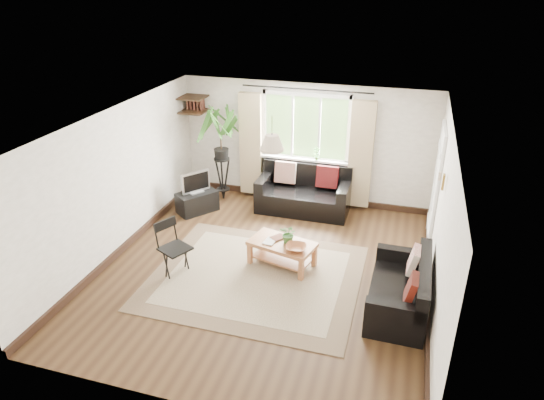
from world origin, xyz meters
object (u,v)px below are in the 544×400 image
(sofa_back, at_px, (304,191))
(palm_stand, at_px, (222,155))
(coffee_table, at_px, (282,254))
(sofa_right, at_px, (399,286))
(tv_stand, at_px, (197,202))
(folding_chair, at_px, (175,250))

(sofa_back, bearing_deg, palm_stand, 177.77)
(coffee_table, relative_size, palm_stand, 0.54)
(sofa_back, xyz_separation_m, palm_stand, (-1.71, 0.06, 0.54))
(sofa_back, bearing_deg, coffee_table, -86.70)
(sofa_back, relative_size, sofa_right, 1.16)
(tv_stand, height_order, folding_chair, folding_chair)
(sofa_right, bearing_deg, coffee_table, -107.13)
(coffee_table, height_order, palm_stand, palm_stand)
(tv_stand, bearing_deg, sofa_right, -79.69)
(tv_stand, xyz_separation_m, folding_chair, (0.59, -2.08, 0.23))
(sofa_right, distance_m, folding_chair, 3.35)
(sofa_back, bearing_deg, tv_stand, -162.20)
(coffee_table, bearing_deg, tv_stand, 146.70)
(sofa_right, bearing_deg, sofa_back, -142.32)
(palm_stand, distance_m, folding_chair, 2.85)
(coffee_table, bearing_deg, folding_chair, -155.10)
(sofa_right, bearing_deg, folding_chair, -87.37)
(sofa_right, relative_size, coffee_table, 1.50)
(coffee_table, bearing_deg, sofa_back, 93.43)
(tv_stand, height_order, palm_stand, palm_stand)
(palm_stand, relative_size, folding_chair, 2.20)
(coffee_table, distance_m, tv_stand, 2.51)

